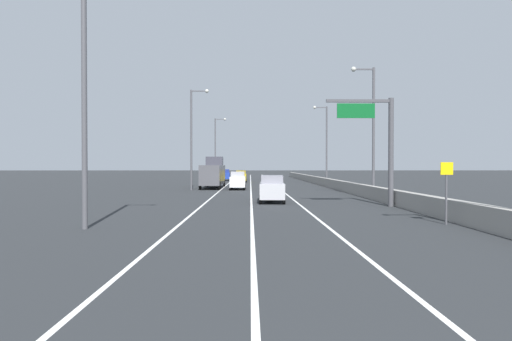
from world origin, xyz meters
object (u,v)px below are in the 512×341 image
(overhead_sign_gantry, at_px, (380,138))
(lamp_post_left_far, at_px, (216,145))
(lamp_post_right_third, at_px, (325,140))
(car_black_0, at_px, (241,175))
(speed_advisory_sign, at_px, (446,188))
(lamp_post_left_mid, at_px, (193,133))
(car_blue_1, at_px, (225,175))
(car_white_3, at_px, (238,181))
(lamp_post_left_near, at_px, (89,82))
(lamp_post_right_second, at_px, (371,124))
(car_silver_4, at_px, (272,189))
(car_yellow_2, at_px, (241,177))
(box_truck, at_px, (213,174))

(overhead_sign_gantry, height_order, lamp_post_left_far, lamp_post_left_far)
(lamp_post_right_third, bearing_deg, car_black_0, 128.16)
(speed_advisory_sign, bearing_deg, lamp_post_left_mid, 120.56)
(overhead_sign_gantry, distance_m, lamp_post_left_far, 49.19)
(car_black_0, height_order, car_blue_1, car_blue_1)
(car_blue_1, bearing_deg, speed_advisory_sign, -75.91)
(car_white_3, bearing_deg, lamp_post_right_third, 42.98)
(lamp_post_left_near, bearing_deg, car_blue_1, 87.53)
(lamp_post_right_second, xyz_separation_m, car_white_3, (-12.18, 11.80, -5.52))
(car_black_0, relative_size, car_blue_1, 1.07)
(overhead_sign_gantry, xyz_separation_m, car_silver_4, (-7.32, 3.46, -3.69))
(lamp_post_left_near, relative_size, lamp_post_left_far, 1.00)
(lamp_post_right_second, distance_m, lamp_post_right_third, 23.45)
(car_black_0, relative_size, car_yellow_2, 1.01)
(car_black_0, distance_m, car_silver_4, 44.19)
(lamp_post_left_mid, height_order, box_truck, lamp_post_left_mid)
(lamp_post_right_third, relative_size, lamp_post_left_far, 1.00)
(lamp_post_left_near, distance_m, lamp_post_left_mid, 28.15)
(car_white_3, bearing_deg, car_black_0, 90.42)
(overhead_sign_gantry, relative_size, lamp_post_left_near, 0.65)
(car_black_0, bearing_deg, lamp_post_left_far, -170.24)
(speed_advisory_sign, relative_size, car_white_3, 0.71)
(car_blue_1, bearing_deg, lamp_post_right_second, -68.88)
(car_silver_4, bearing_deg, lamp_post_right_second, 26.16)
(lamp_post_left_near, relative_size, car_yellow_2, 2.52)
(lamp_post_right_third, xyz_separation_m, lamp_post_left_far, (-17.28, 15.38, 0.00))
(lamp_post_right_third, distance_m, lamp_post_left_mid, 21.72)
(lamp_post_right_second, distance_m, lamp_post_left_mid, 20.30)
(car_blue_1, bearing_deg, car_white_3, -83.43)
(lamp_post_right_second, distance_m, box_truck, 22.00)
(lamp_post_left_mid, xyz_separation_m, lamp_post_left_far, (0.30, 28.14, 0.00))
(speed_advisory_sign, bearing_deg, car_silver_4, 123.08)
(lamp_post_left_near, xyz_separation_m, car_silver_4, (8.85, 13.00, -5.53))
(lamp_post_left_mid, relative_size, car_yellow_2, 2.52)
(overhead_sign_gantry, relative_size, car_black_0, 1.62)
(lamp_post_left_far, xyz_separation_m, car_black_0, (4.57, 0.79, -5.60))
(speed_advisory_sign, bearing_deg, car_white_3, 111.15)
(overhead_sign_gantry, height_order, lamp_post_left_mid, lamp_post_left_mid)
(lamp_post_right_second, bearing_deg, car_black_0, 107.36)
(lamp_post_right_second, height_order, lamp_post_left_mid, same)
(overhead_sign_gantry, distance_m, car_blue_1, 49.91)
(overhead_sign_gantry, distance_m, car_white_3, 22.60)
(car_blue_1, height_order, box_truck, box_truck)
(car_white_3, bearing_deg, lamp_post_right_second, -44.08)
(overhead_sign_gantry, xyz_separation_m, box_truck, (-13.65, 22.90, -2.92))
(speed_advisory_sign, height_order, lamp_post_right_third, lamp_post_right_third)
(speed_advisory_sign, xyz_separation_m, car_white_3, (-10.89, 28.15, -0.71))
(speed_advisory_sign, xyz_separation_m, lamp_post_left_far, (-15.67, 55.19, 4.80))
(lamp_post_right_second, bearing_deg, lamp_post_left_mid, 148.23)
(lamp_post_left_far, height_order, car_black_0, lamp_post_left_far)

